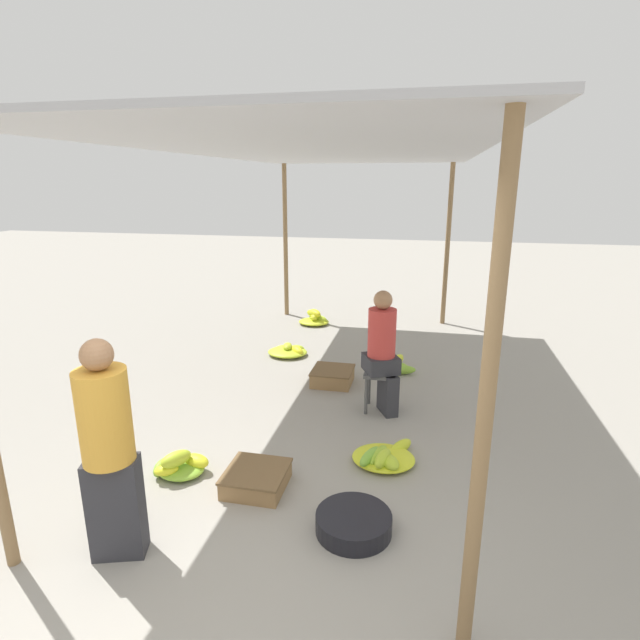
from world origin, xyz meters
TOP-DOWN VIEW (x-y plane):
  - canopy_post_front_right at (1.45, 0.30)m, footprint 0.08×0.08m
  - canopy_post_back_left at (-1.45, 6.90)m, footprint 0.08×0.08m
  - canopy_post_back_right at (1.45, 6.90)m, footprint 0.08×0.08m
  - canopy_tarp at (0.00, 3.60)m, footprint 3.30×7.00m
  - vendor_foreground at (-0.80, 0.54)m, footprint 0.41×0.41m
  - stool at (0.70, 3.14)m, footprint 0.34×0.34m
  - vendor_seated at (0.72, 3.13)m, footprint 0.45×0.45m
  - basin_black at (0.72, 1.09)m, footprint 0.56×0.56m
  - banana_pile_left_0 at (-0.86, 1.50)m, footprint 0.46×0.45m
  - banana_pile_left_1 at (-0.78, 4.68)m, footprint 0.58×0.50m
  - banana_pile_left_2 at (-0.77, 6.35)m, footprint 0.54×0.58m
  - banana_pile_right_0 at (0.85, 2.04)m, footprint 0.57×0.64m
  - banana_pile_right_1 at (0.73, 4.37)m, footprint 0.66×0.44m
  - crate_near at (-0.15, 1.45)m, footprint 0.50×0.50m
  - crate_mid at (0.05, 3.77)m, footprint 0.50×0.50m

SIDE VIEW (x-z plane):
  - banana_pile_left_1 at x=-0.78m, z-range -0.03..0.15m
  - banana_pile_right_0 at x=0.85m, z-range -0.02..0.16m
  - basin_black at x=0.72m, z-range 0.00..0.14m
  - banana_pile_right_1 at x=0.73m, z-range -0.03..0.19m
  - crate_near at x=-0.15m, z-range 0.00..0.17m
  - banana_pile_left_0 at x=-0.86m, z-range -0.04..0.21m
  - crate_mid at x=0.05m, z-range 0.00..0.19m
  - banana_pile_left_2 at x=-0.77m, z-range -0.04..0.24m
  - stool at x=0.70m, z-range 0.14..0.59m
  - vendor_seated at x=0.72m, z-range 0.03..1.39m
  - vendor_foreground at x=-0.80m, z-range 0.03..1.57m
  - canopy_post_front_right at x=1.45m, z-range 0.00..2.76m
  - canopy_post_back_left at x=-1.45m, z-range 0.00..2.76m
  - canopy_post_back_right at x=1.45m, z-range 0.00..2.76m
  - canopy_tarp at x=0.00m, z-range 2.76..2.80m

